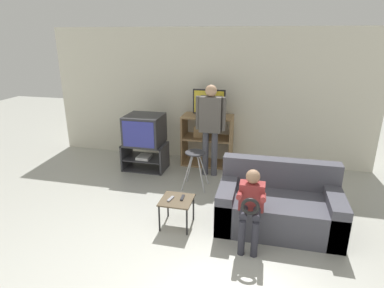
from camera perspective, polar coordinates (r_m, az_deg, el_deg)
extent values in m
cube|color=silver|center=(6.40, 2.58, 8.45)|extent=(6.40, 0.06, 2.60)
cube|color=#38383D|center=(6.29, -8.19, -4.22)|extent=(0.80, 0.52, 0.02)
cube|color=#38383D|center=(6.21, -8.28, -2.39)|extent=(0.77, 0.52, 0.02)
cube|color=#38383D|center=(6.12, -8.40, -0.06)|extent=(0.80, 0.52, 0.02)
cube|color=#38383D|center=(6.35, -11.53, -1.86)|extent=(0.03, 0.52, 0.50)
cube|color=#38383D|center=(6.08, -4.90, -2.49)|extent=(0.03, 0.52, 0.50)
cube|color=white|center=(6.14, -8.51, -2.31)|extent=(0.24, 0.28, 0.05)
cube|color=#2D2D33|center=(6.04, -8.43, 2.53)|extent=(0.67, 0.62, 0.56)
cube|color=#333899|center=(5.76, -9.57, 1.66)|extent=(0.59, 0.01, 0.48)
cube|color=#9E7A51|center=(6.38, -1.39, 0.97)|extent=(0.03, 0.48, 0.99)
cube|color=#9E7A51|center=(6.22, 6.97, 0.35)|extent=(0.03, 0.48, 0.99)
cube|color=#9E7A51|center=(6.45, 2.67, -3.38)|extent=(0.90, 0.48, 0.03)
cube|color=#9E7A51|center=(6.27, 2.74, 1.09)|extent=(0.90, 0.48, 0.03)
cube|color=#9E7A51|center=(6.15, 2.80, 4.90)|extent=(0.90, 0.48, 0.03)
cube|color=#9E7A4C|center=(6.20, 1.10, 2.11)|extent=(0.18, 0.04, 0.22)
cube|color=black|center=(6.12, 3.00, 5.17)|extent=(0.21, 0.20, 0.04)
cube|color=black|center=(6.06, 3.04, 7.49)|extent=(0.61, 0.04, 0.47)
cube|color=yellow|center=(6.04, 3.01, 7.46)|extent=(0.56, 0.01, 0.42)
cylinder|color=#B7B7BC|center=(5.31, -0.91, -5.05)|extent=(0.17, 0.16, 0.62)
cylinder|color=#B7B7BC|center=(5.26, 1.58, -5.29)|extent=(0.17, 0.16, 0.62)
cylinder|color=#B7B7BC|center=(5.50, -0.35, -4.15)|extent=(0.17, 0.16, 0.62)
cylinder|color=#B7B7BC|center=(5.45, 2.05, -4.37)|extent=(0.17, 0.16, 0.62)
cylinder|color=#333338|center=(5.26, 0.60, -1.55)|extent=(0.33, 0.33, 0.02)
cube|color=brown|center=(4.31, -2.74, -9.92)|extent=(0.42, 0.42, 0.02)
cylinder|color=black|center=(4.31, -5.83, -13.05)|extent=(0.02, 0.02, 0.37)
cylinder|color=black|center=(4.22, -0.92, -13.73)|extent=(0.02, 0.02, 0.37)
cylinder|color=black|center=(4.61, -4.32, -10.70)|extent=(0.02, 0.02, 0.37)
cylinder|color=black|center=(4.53, 0.26, -11.27)|extent=(0.02, 0.02, 0.37)
cube|color=#232328|center=(4.33, -1.71, -9.52)|extent=(0.04, 0.15, 0.02)
cube|color=gray|center=(4.31, -3.83, -9.70)|extent=(0.06, 0.15, 0.02)
cube|color=#4C4C56|center=(4.50, 15.01, -11.59)|extent=(1.58, 0.89, 0.45)
cube|color=#4C4C56|center=(4.62, 15.39, -4.94)|extent=(1.58, 0.20, 0.39)
cube|color=#4C4C56|center=(4.49, 6.28, -10.24)|extent=(0.22, 0.89, 0.57)
cube|color=#4C4C56|center=(4.56, 23.76, -11.37)|extent=(0.22, 0.89, 0.57)
cylinder|color=#4C4C56|center=(5.83, 2.40, -1.62)|extent=(0.11, 0.11, 0.83)
cylinder|color=#4C4C56|center=(5.81, 3.99, -1.75)|extent=(0.11, 0.11, 0.83)
cube|color=#5B5651|center=(5.61, 3.33, 5.28)|extent=(0.38, 0.20, 0.62)
cylinder|color=#5B5651|center=(5.65, 1.04, 5.57)|extent=(0.08, 0.08, 0.59)
cylinder|color=#5B5651|center=(5.57, 5.65, 5.29)|extent=(0.08, 0.08, 0.59)
sphere|color=tan|center=(5.52, 3.41, 9.44)|extent=(0.20, 0.20, 0.20)
cylinder|color=#2D2D38|center=(3.92, 8.81, -16.13)|extent=(0.08, 0.08, 0.45)
cylinder|color=#2D2D38|center=(3.92, 11.08, -16.32)|extent=(0.08, 0.08, 0.45)
cylinder|color=#2D2D38|center=(3.90, 9.21, -11.64)|extent=(0.09, 0.30, 0.09)
cylinder|color=#2D2D38|center=(3.90, 11.45, -11.82)|extent=(0.09, 0.30, 0.09)
cube|color=#993333|center=(3.97, 10.57, -9.08)|extent=(0.30, 0.17, 0.34)
cylinder|color=#993333|center=(3.83, 8.48, -8.88)|extent=(0.06, 0.31, 0.14)
cylinder|color=#993333|center=(3.83, 12.56, -9.20)|extent=(0.06, 0.31, 0.14)
sphere|color=#A37A5B|center=(3.86, 10.80, -5.71)|extent=(0.17, 0.17, 0.17)
torus|color=black|center=(3.71, 10.33, -10.87)|extent=(0.21, 0.04, 0.21)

